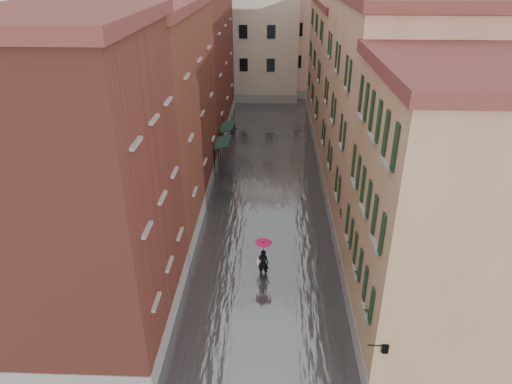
# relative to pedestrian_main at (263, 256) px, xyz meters

# --- Properties ---
(ground) EXTENTS (120.00, 120.00, 0.00)m
(ground) POSITION_rel_pedestrian_main_xyz_m (0.03, -1.79, -1.24)
(ground) COLOR #565658
(ground) RESTS_ON ground
(floodwater) EXTENTS (10.00, 60.00, 0.20)m
(floodwater) POSITION_rel_pedestrian_main_xyz_m (0.03, 11.21, -1.14)
(floodwater) COLOR #4C5054
(floodwater) RESTS_ON ground
(building_left_near) EXTENTS (6.00, 8.00, 13.00)m
(building_left_near) POSITION_rel_pedestrian_main_xyz_m (-6.97, -3.79, 5.26)
(building_left_near) COLOR brown
(building_left_near) RESTS_ON ground
(building_left_mid) EXTENTS (6.00, 14.00, 12.50)m
(building_left_mid) POSITION_rel_pedestrian_main_xyz_m (-6.97, 7.21, 5.01)
(building_left_mid) COLOR brown
(building_left_mid) RESTS_ON ground
(building_left_far) EXTENTS (6.00, 16.00, 14.00)m
(building_left_far) POSITION_rel_pedestrian_main_xyz_m (-6.97, 22.21, 5.76)
(building_left_far) COLOR brown
(building_left_far) RESTS_ON ground
(building_right_near) EXTENTS (6.00, 8.00, 11.50)m
(building_right_near) POSITION_rel_pedestrian_main_xyz_m (7.03, -3.79, 4.51)
(building_right_near) COLOR #8D6B48
(building_right_near) RESTS_ON ground
(building_right_mid) EXTENTS (6.00, 14.00, 13.00)m
(building_right_mid) POSITION_rel_pedestrian_main_xyz_m (7.03, 7.21, 5.26)
(building_right_mid) COLOR tan
(building_right_mid) RESTS_ON ground
(building_right_far) EXTENTS (6.00, 16.00, 11.50)m
(building_right_far) POSITION_rel_pedestrian_main_xyz_m (7.03, 22.21, 4.51)
(building_right_far) COLOR #8D6B48
(building_right_far) RESTS_ON ground
(building_end_cream) EXTENTS (12.00, 9.00, 13.00)m
(building_end_cream) POSITION_rel_pedestrian_main_xyz_m (-2.97, 36.21, 5.26)
(building_end_cream) COLOR beige
(building_end_cream) RESTS_ON ground
(building_end_pink) EXTENTS (10.00, 9.00, 12.00)m
(building_end_pink) POSITION_rel_pedestrian_main_xyz_m (6.03, 38.21, 4.76)
(building_end_pink) COLOR #CA9D8D
(building_end_pink) RESTS_ON ground
(awning_near) EXTENTS (1.09, 2.74, 2.80)m
(awning_near) POSITION_rel_pedestrian_main_xyz_m (-3.46, 12.94, 1.22)
(awning_near) COLOR #173427
(awning_near) RESTS_ON ground
(awning_far) EXTENTS (1.09, 2.72, 2.80)m
(awning_far) POSITION_rel_pedestrian_main_xyz_m (-3.46, 16.62, 1.22)
(awning_far) COLOR #173427
(awning_far) RESTS_ON ground
(wall_lantern) EXTENTS (0.71, 0.22, 0.35)m
(wall_lantern) POSITION_rel_pedestrian_main_xyz_m (4.36, -7.79, 1.77)
(wall_lantern) COLOR black
(wall_lantern) RESTS_ON ground
(window_planters) EXTENTS (0.59, 8.38, 0.84)m
(window_planters) POSITION_rel_pedestrian_main_xyz_m (4.15, -2.65, 2.27)
(window_planters) COLOR brown
(window_planters) RESTS_ON ground
(pedestrian_main) EXTENTS (0.91, 0.91, 2.06)m
(pedestrian_main) POSITION_rel_pedestrian_main_xyz_m (0.00, 0.00, 0.00)
(pedestrian_main) COLOR black
(pedestrian_main) RESTS_ON ground
(pedestrian_far) EXTENTS (0.73, 0.59, 1.44)m
(pedestrian_far) POSITION_rel_pedestrian_main_xyz_m (-3.27, 21.02, -0.52)
(pedestrian_far) COLOR black
(pedestrian_far) RESTS_ON ground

